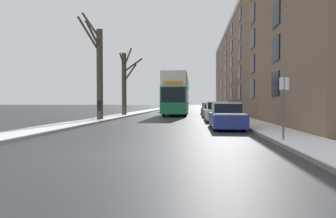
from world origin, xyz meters
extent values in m
plane|color=#303335|center=(0.00, 0.00, 0.00)|extent=(320.00, 320.00, 0.00)
cube|color=slate|center=(-5.74, 53.00, 0.07)|extent=(2.00, 130.00, 0.13)
cube|color=white|center=(-5.74, 53.00, 0.15)|extent=(1.98, 130.00, 0.03)
cube|color=slate|center=(5.74, 53.00, 0.07)|extent=(2.00, 130.00, 0.13)
cube|color=white|center=(5.74, 53.00, 0.15)|extent=(1.98, 130.00, 0.03)
cube|color=#7A604C|center=(11.24, 27.21, 6.44)|extent=(9.00, 49.20, 12.89)
cube|color=black|center=(6.71, 8.66, 2.58)|extent=(0.08, 1.40, 1.44)
cube|color=black|center=(6.71, 14.84, 2.58)|extent=(0.08, 1.40, 1.44)
cube|color=black|center=(6.71, 21.03, 2.58)|extent=(0.08, 1.40, 1.44)
cube|color=black|center=(6.71, 27.21, 2.58)|extent=(0.08, 1.40, 1.44)
cube|color=black|center=(6.71, 33.40, 2.58)|extent=(0.08, 1.40, 1.44)
cube|color=black|center=(6.71, 39.58, 2.58)|extent=(0.08, 1.40, 1.44)
cube|color=black|center=(6.71, 45.77, 2.58)|extent=(0.08, 1.40, 1.44)
cube|color=black|center=(6.71, 8.66, 4.64)|extent=(0.08, 1.40, 1.44)
cube|color=black|center=(6.71, 14.84, 4.64)|extent=(0.08, 1.40, 1.44)
cube|color=black|center=(6.71, 21.03, 4.64)|extent=(0.08, 1.40, 1.44)
cube|color=black|center=(6.71, 27.21, 4.64)|extent=(0.08, 1.40, 1.44)
cube|color=black|center=(6.71, 33.40, 4.64)|extent=(0.08, 1.40, 1.44)
cube|color=black|center=(6.71, 39.58, 4.64)|extent=(0.08, 1.40, 1.44)
cube|color=black|center=(6.71, 45.77, 4.64)|extent=(0.08, 1.40, 1.44)
cube|color=black|center=(6.71, 8.66, 6.70)|extent=(0.08, 1.40, 1.44)
cube|color=black|center=(6.71, 14.84, 6.70)|extent=(0.08, 1.40, 1.44)
cube|color=black|center=(6.71, 21.03, 6.70)|extent=(0.08, 1.40, 1.44)
cube|color=black|center=(6.71, 27.21, 6.70)|extent=(0.08, 1.40, 1.44)
cube|color=black|center=(6.71, 33.40, 6.70)|extent=(0.08, 1.40, 1.44)
cube|color=black|center=(6.71, 39.58, 6.70)|extent=(0.08, 1.40, 1.44)
cube|color=black|center=(6.71, 45.77, 6.70)|extent=(0.08, 1.40, 1.44)
cube|color=black|center=(6.71, 14.84, 8.76)|extent=(0.08, 1.40, 1.44)
cube|color=black|center=(6.71, 21.03, 8.76)|extent=(0.08, 1.40, 1.44)
cube|color=black|center=(6.71, 27.21, 8.76)|extent=(0.08, 1.40, 1.44)
cube|color=black|center=(6.71, 33.40, 8.76)|extent=(0.08, 1.40, 1.44)
cube|color=black|center=(6.71, 39.58, 8.76)|extent=(0.08, 1.40, 1.44)
cube|color=black|center=(6.71, 45.77, 8.76)|extent=(0.08, 1.40, 1.44)
cube|color=black|center=(6.71, 21.03, 10.82)|extent=(0.08, 1.40, 1.44)
cube|color=black|center=(6.71, 27.21, 10.82)|extent=(0.08, 1.40, 1.44)
cube|color=black|center=(6.71, 33.40, 10.82)|extent=(0.08, 1.40, 1.44)
cube|color=black|center=(6.71, 39.58, 10.82)|extent=(0.08, 1.40, 1.44)
cube|color=black|center=(6.71, 45.77, 10.82)|extent=(0.08, 1.40, 1.44)
cube|color=beige|center=(6.70, 27.21, 12.37)|extent=(0.12, 48.22, 0.44)
cylinder|color=#423A30|center=(-5.46, 12.43, 3.58)|extent=(0.48, 0.48, 7.16)
cylinder|color=#423A30|center=(-6.17, 12.47, 7.51)|extent=(1.57, 0.27, 2.13)
cylinder|color=#423A30|center=(-6.17, 12.06, 6.68)|extent=(1.61, 0.96, 2.68)
cylinder|color=#423A30|center=(-5.68, 11.63, 6.56)|extent=(0.62, 1.76, 1.77)
cylinder|color=#423A30|center=(-5.58, 20.02, 3.37)|extent=(0.50, 0.50, 6.74)
cylinder|color=#423A30|center=(-5.33, 20.63, 6.37)|extent=(0.73, 1.42, 2.37)
cylinder|color=#423A30|center=(-4.92, 19.99, 4.64)|extent=(1.48, 0.25, 1.90)
cylinder|color=#423A30|center=(-4.59, 19.95, 5.45)|extent=(2.10, 0.32, 1.48)
cylinder|color=#423A30|center=(-5.59, 19.30, 5.96)|extent=(0.20, 1.55, 1.20)
cube|color=#1E7A47|center=(-0.13, 22.91, 1.69)|extent=(2.59, 10.30, 2.70)
cube|color=silver|center=(-0.13, 22.91, 3.75)|extent=(2.54, 10.10, 1.43)
cube|color=beige|center=(-0.13, 22.91, 4.53)|extent=(2.54, 10.10, 0.12)
cube|color=black|center=(-0.13, 22.91, 2.22)|extent=(2.62, 9.07, 1.40)
cube|color=black|center=(-0.13, 22.91, 3.82)|extent=(2.62, 9.07, 1.08)
cube|color=black|center=(-0.13, 17.78, 2.22)|extent=(2.33, 0.06, 1.47)
cube|color=orange|center=(-0.13, 17.77, 3.40)|extent=(1.81, 0.05, 0.32)
cylinder|color=black|center=(-1.26, 19.82, 0.55)|extent=(0.30, 1.11, 1.11)
cylinder|color=black|center=(0.99, 19.82, 0.55)|extent=(0.30, 1.11, 1.11)
cylinder|color=black|center=(-1.26, 25.80, 0.55)|extent=(0.30, 1.11, 1.11)
cylinder|color=black|center=(0.99, 25.80, 0.55)|extent=(0.30, 1.11, 1.11)
cube|color=navy|center=(3.69, 7.38, 0.51)|extent=(1.69, 4.19, 0.69)
cube|color=black|center=(3.69, 7.55, 1.13)|extent=(1.45, 2.09, 0.54)
cube|color=white|center=(3.69, 7.55, 1.44)|extent=(1.42, 1.99, 0.07)
cube|color=white|center=(3.69, 5.90, 0.88)|extent=(1.52, 1.09, 0.06)
cylinder|color=black|center=(2.95, 6.13, 0.33)|extent=(0.20, 0.67, 0.67)
cylinder|color=black|center=(4.42, 6.13, 0.33)|extent=(0.20, 0.67, 0.67)
cylinder|color=black|center=(2.95, 8.64, 0.33)|extent=(0.20, 0.67, 0.67)
cylinder|color=black|center=(4.42, 8.64, 0.33)|extent=(0.20, 0.67, 0.67)
cube|color=silver|center=(3.69, 13.54, 0.53)|extent=(1.74, 4.54, 0.72)
cube|color=black|center=(3.69, 13.72, 1.18)|extent=(1.49, 2.27, 0.58)
cube|color=white|center=(3.69, 13.72, 1.50)|extent=(1.46, 2.16, 0.07)
cube|color=white|center=(3.69, 11.92, 0.92)|extent=(1.56, 1.19, 0.06)
cylinder|color=black|center=(2.93, 12.17, 0.34)|extent=(0.20, 0.68, 0.68)
cylinder|color=black|center=(4.45, 12.17, 0.34)|extent=(0.20, 0.68, 0.68)
cylinder|color=black|center=(2.93, 14.90, 0.34)|extent=(0.20, 0.68, 0.68)
cylinder|color=black|center=(4.45, 14.90, 0.34)|extent=(0.20, 0.68, 0.68)
cube|color=slate|center=(3.69, 19.39, 0.48)|extent=(1.80, 4.55, 0.62)
cube|color=black|center=(3.69, 19.58, 1.05)|extent=(1.55, 2.28, 0.51)
cube|color=white|center=(3.69, 19.58, 1.34)|extent=(1.51, 2.16, 0.08)
cube|color=white|center=(3.69, 17.78, 0.82)|extent=(1.62, 1.19, 0.06)
cylinder|color=black|center=(2.90, 18.03, 0.33)|extent=(0.20, 0.67, 0.67)
cylinder|color=black|center=(4.48, 18.03, 0.33)|extent=(0.20, 0.67, 0.67)
cylinder|color=black|center=(2.90, 20.76, 0.33)|extent=(0.20, 0.67, 0.67)
cylinder|color=black|center=(4.48, 20.76, 0.33)|extent=(0.20, 0.67, 0.67)
cube|color=maroon|center=(3.69, 25.86, 0.47)|extent=(1.80, 4.59, 0.60)
cube|color=black|center=(3.69, 26.04, 1.06)|extent=(1.54, 2.30, 0.59)
cube|color=white|center=(3.69, 26.04, 1.40)|extent=(1.51, 2.18, 0.10)
cube|color=white|center=(3.69, 24.23, 0.80)|extent=(1.62, 1.20, 0.08)
cylinder|color=black|center=(2.90, 24.48, 0.32)|extent=(0.20, 0.64, 0.64)
cylinder|color=black|center=(4.47, 24.48, 0.32)|extent=(0.20, 0.64, 0.64)
cylinder|color=black|center=(2.90, 27.23, 0.32)|extent=(0.20, 0.64, 0.64)
cylinder|color=black|center=(4.47, 27.23, 0.32)|extent=(0.20, 0.64, 0.64)
cube|color=white|center=(-2.10, 35.38, 1.20)|extent=(1.91, 5.49, 1.95)
cube|color=black|center=(-2.10, 32.66, 1.64)|extent=(1.68, 0.06, 0.86)
cylinder|color=black|center=(-2.93, 33.62, 0.34)|extent=(0.22, 0.68, 0.68)
cylinder|color=black|center=(-1.27, 33.62, 0.34)|extent=(0.22, 0.68, 0.68)
cylinder|color=black|center=(-2.93, 37.14, 0.34)|extent=(0.22, 0.68, 0.68)
cylinder|color=black|center=(-1.27, 37.14, 0.34)|extent=(0.22, 0.68, 0.68)
cylinder|color=navy|center=(-5.54, 12.30, 0.43)|extent=(0.19, 0.19, 0.87)
cylinder|color=navy|center=(-5.41, 12.43, 0.43)|extent=(0.19, 0.19, 0.87)
cylinder|color=black|center=(-5.47, 12.36, 1.24)|extent=(0.40, 0.40, 0.75)
sphere|color=beige|center=(-5.47, 12.36, 1.74)|extent=(0.24, 0.24, 0.24)
cylinder|color=#4C4F54|center=(5.04, 2.08, 1.19)|extent=(0.07, 0.07, 2.39)
cube|color=silver|center=(5.04, 2.06, 2.14)|extent=(0.32, 0.02, 0.44)
camera|label=1|loc=(1.89, -7.48, 1.46)|focal=28.00mm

